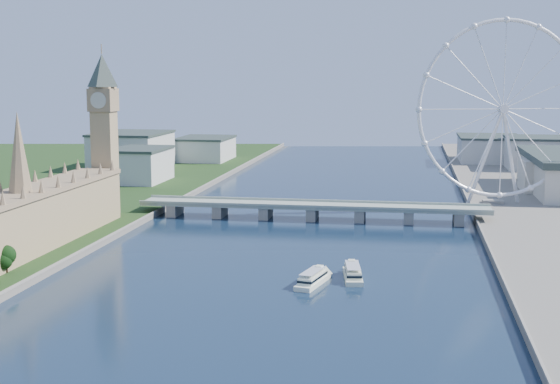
# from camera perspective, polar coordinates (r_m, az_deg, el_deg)

# --- Properties ---
(parliament_range) EXTENTS (24.00, 200.00, 70.00)m
(parliament_range) POSITION_cam_1_polar(r_m,az_deg,el_deg) (404.37, -18.34, -2.10)
(parliament_range) COLOR tan
(parliament_range) RESTS_ON ground
(big_ben) EXTENTS (20.02, 20.02, 110.00)m
(big_ben) POSITION_cam_1_polar(r_m,az_deg,el_deg) (496.41, -12.78, 5.61)
(big_ben) COLOR tan
(big_ben) RESTS_ON ground
(westminster_bridge) EXTENTS (220.00, 22.00, 9.50)m
(westminster_bridge) POSITION_cam_1_polar(r_m,az_deg,el_deg) (491.78, 2.40, -1.24)
(westminster_bridge) COLOR gray
(westminster_bridge) RESTS_ON ground
(london_eye) EXTENTS (113.60, 39.12, 124.30)m
(london_eye) POSITION_cam_1_polar(r_m,az_deg,el_deg) (539.90, 15.99, 5.81)
(london_eye) COLOR silver
(london_eye) RESTS_ON ground
(city_skyline) EXTENTS (505.00, 280.00, 32.00)m
(city_skyline) POSITION_cam_1_polar(r_m,az_deg,el_deg) (744.93, 7.89, 2.82)
(city_skyline) COLOR beige
(city_skyline) RESTS_ON ground
(tour_boat_near) EXTENTS (14.36, 31.18, 6.68)m
(tour_boat_near) POSITION_cam_1_polar(r_m,az_deg,el_deg) (341.11, 2.40, -6.78)
(tour_boat_near) COLOR white
(tour_boat_near) RESTS_ON ground
(tour_boat_far) EXTENTS (12.07, 31.60, 6.82)m
(tour_boat_far) POSITION_cam_1_polar(r_m,az_deg,el_deg) (351.50, 5.34, -6.34)
(tour_boat_far) COLOR beige
(tour_boat_far) RESTS_ON ground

